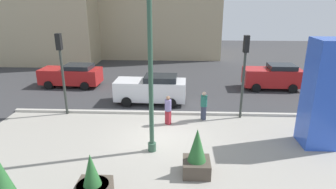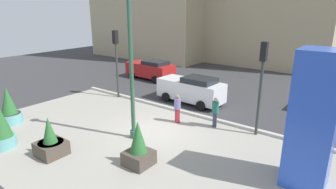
{
  "view_description": "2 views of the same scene",
  "coord_description": "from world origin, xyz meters",
  "px_view_note": "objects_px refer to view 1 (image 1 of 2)",
  "views": [
    {
      "loc": [
        0.93,
        -12.68,
        6.6
      ],
      "look_at": [
        0.31,
        1.22,
        1.88
      ],
      "focal_mm": 30.81,
      "sensor_mm": 36.0,
      "label": 1
    },
    {
      "loc": [
        8.7,
        -10.31,
        6.21
      ],
      "look_at": [
        0.27,
        0.85,
        1.85
      ],
      "focal_mm": 30.03,
      "sensor_mm": 36.0,
      "label": 2
    }
  ],
  "objects_px": {
    "art_pillar_blue": "(323,94)",
    "traffic_light_far_side": "(61,61)",
    "potted_plant_by_pillar": "(93,185)",
    "car_curb_east": "(151,89)",
    "traffic_light_corner": "(245,64)",
    "car_intersection": "(72,75)",
    "car_passing_lane": "(273,76)",
    "potted_plant_curbside": "(197,156)",
    "pedestrian_on_sidewalk": "(204,104)",
    "lamp_post": "(151,73)",
    "pedestrian_by_curb": "(168,109)"
  },
  "relations": [
    {
      "from": "lamp_post",
      "to": "pedestrian_by_curb",
      "type": "xyz_separation_m",
      "value": [
        0.6,
        2.88,
        -2.73
      ]
    },
    {
      "from": "car_intersection",
      "to": "car_passing_lane",
      "type": "height_order",
      "value": "car_passing_lane"
    },
    {
      "from": "potted_plant_by_pillar",
      "to": "car_intersection",
      "type": "xyz_separation_m",
      "value": [
        -5.49,
        13.09,
        0.26
      ]
    },
    {
      "from": "potted_plant_by_pillar",
      "to": "art_pillar_blue",
      "type": "bearing_deg",
      "value": 25.36
    },
    {
      "from": "art_pillar_blue",
      "to": "potted_plant_by_pillar",
      "type": "height_order",
      "value": "art_pillar_blue"
    },
    {
      "from": "potted_plant_curbside",
      "to": "traffic_light_corner",
      "type": "height_order",
      "value": "traffic_light_corner"
    },
    {
      "from": "car_intersection",
      "to": "pedestrian_on_sidewalk",
      "type": "height_order",
      "value": "car_intersection"
    },
    {
      "from": "potted_plant_curbside",
      "to": "car_curb_east",
      "type": "relative_size",
      "value": 0.42
    },
    {
      "from": "lamp_post",
      "to": "car_curb_east",
      "type": "relative_size",
      "value": 1.62
    },
    {
      "from": "traffic_light_corner",
      "to": "car_intersection",
      "type": "height_order",
      "value": "traffic_light_corner"
    },
    {
      "from": "car_intersection",
      "to": "pedestrian_on_sidewalk",
      "type": "bearing_deg",
      "value": -31.98
    },
    {
      "from": "lamp_post",
      "to": "traffic_light_corner",
      "type": "relative_size",
      "value": 1.59
    },
    {
      "from": "car_intersection",
      "to": "car_passing_lane",
      "type": "bearing_deg",
      "value": -0.01
    },
    {
      "from": "art_pillar_blue",
      "to": "potted_plant_curbside",
      "type": "distance_m",
      "value": 6.52
    },
    {
      "from": "potted_plant_curbside",
      "to": "car_intersection",
      "type": "xyz_separation_m",
      "value": [
        -9.06,
        11.37,
        0.1
      ]
    },
    {
      "from": "potted_plant_curbside",
      "to": "pedestrian_on_sidewalk",
      "type": "relative_size",
      "value": 1.17
    },
    {
      "from": "potted_plant_curbside",
      "to": "car_curb_east",
      "type": "distance_m",
      "value": 8.34
    },
    {
      "from": "traffic_light_corner",
      "to": "car_curb_east",
      "type": "height_order",
      "value": "traffic_light_corner"
    },
    {
      "from": "art_pillar_blue",
      "to": "traffic_light_far_side",
      "type": "xyz_separation_m",
      "value": [
        -13.07,
        3.15,
        0.7
      ]
    },
    {
      "from": "art_pillar_blue",
      "to": "traffic_light_far_side",
      "type": "height_order",
      "value": "art_pillar_blue"
    },
    {
      "from": "potted_plant_by_pillar",
      "to": "pedestrian_on_sidewalk",
      "type": "relative_size",
      "value": 1.08
    },
    {
      "from": "car_curb_east",
      "to": "traffic_light_corner",
      "type": "bearing_deg",
      "value": -22.68
    },
    {
      "from": "potted_plant_by_pillar",
      "to": "car_curb_east",
      "type": "distance_m",
      "value": 9.72
    },
    {
      "from": "potted_plant_by_pillar",
      "to": "car_passing_lane",
      "type": "height_order",
      "value": "car_passing_lane"
    },
    {
      "from": "potted_plant_by_pillar",
      "to": "car_passing_lane",
      "type": "xyz_separation_m",
      "value": [
        9.81,
        13.09,
        0.34
      ]
    },
    {
      "from": "potted_plant_curbside",
      "to": "traffic_light_far_side",
      "type": "relative_size",
      "value": 0.41
    },
    {
      "from": "potted_plant_curbside",
      "to": "pedestrian_on_sidewalk",
      "type": "xyz_separation_m",
      "value": [
        0.65,
        5.31,
        0.14
      ]
    },
    {
      "from": "potted_plant_curbside",
      "to": "traffic_light_corner",
      "type": "xyz_separation_m",
      "value": [
        2.8,
        5.71,
        2.37
      ]
    },
    {
      "from": "art_pillar_blue",
      "to": "traffic_light_far_side",
      "type": "relative_size",
      "value": 1.05
    },
    {
      "from": "lamp_post",
      "to": "traffic_light_far_side",
      "type": "xyz_separation_m",
      "value": [
        -5.46,
        4.12,
        -0.46
      ]
    },
    {
      "from": "art_pillar_blue",
      "to": "car_passing_lane",
      "type": "relative_size",
      "value": 1.17
    },
    {
      "from": "traffic_light_far_side",
      "to": "potted_plant_by_pillar",
      "type": "bearing_deg",
      "value": -63.29
    },
    {
      "from": "potted_plant_by_pillar",
      "to": "pedestrian_by_curb",
      "type": "relative_size",
      "value": 1.09
    },
    {
      "from": "lamp_post",
      "to": "car_curb_east",
      "type": "xyz_separation_m",
      "value": [
        -0.63,
        6.24,
        -2.69
      ]
    },
    {
      "from": "car_intersection",
      "to": "car_curb_east",
      "type": "bearing_deg",
      "value": -27.74
    },
    {
      "from": "traffic_light_corner",
      "to": "pedestrian_by_curb",
      "type": "height_order",
      "value": "traffic_light_corner"
    },
    {
      "from": "traffic_light_far_side",
      "to": "car_intersection",
      "type": "relative_size",
      "value": 1.02
    },
    {
      "from": "traffic_light_corner",
      "to": "car_passing_lane",
      "type": "bearing_deg",
      "value": 58.68
    },
    {
      "from": "art_pillar_blue",
      "to": "potted_plant_by_pillar",
      "type": "distance_m",
      "value": 10.43
    },
    {
      "from": "lamp_post",
      "to": "pedestrian_on_sidewalk",
      "type": "height_order",
      "value": "lamp_post"
    },
    {
      "from": "traffic_light_corner",
      "to": "car_passing_lane",
      "type": "height_order",
      "value": "traffic_light_corner"
    },
    {
      "from": "potted_plant_by_pillar",
      "to": "traffic_light_corner",
      "type": "distance_m",
      "value": 10.11
    },
    {
      "from": "potted_plant_by_pillar",
      "to": "potted_plant_curbside",
      "type": "distance_m",
      "value": 3.97
    },
    {
      "from": "potted_plant_by_pillar",
      "to": "lamp_post",
      "type": "bearing_deg",
      "value": 64.05
    },
    {
      "from": "lamp_post",
      "to": "traffic_light_far_side",
      "type": "height_order",
      "value": "lamp_post"
    },
    {
      "from": "lamp_post",
      "to": "car_curb_east",
      "type": "height_order",
      "value": "lamp_post"
    },
    {
      "from": "potted_plant_curbside",
      "to": "art_pillar_blue",
      "type": "bearing_deg",
      "value": 25.1
    },
    {
      "from": "car_curb_east",
      "to": "car_passing_lane",
      "type": "xyz_separation_m",
      "value": [
        8.78,
        3.42,
        0.01
      ]
    },
    {
      "from": "traffic_light_far_side",
      "to": "car_passing_lane",
      "type": "bearing_deg",
      "value": 22.18
    },
    {
      "from": "lamp_post",
      "to": "potted_plant_by_pillar",
      "type": "relative_size",
      "value": 4.16
    }
  ]
}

